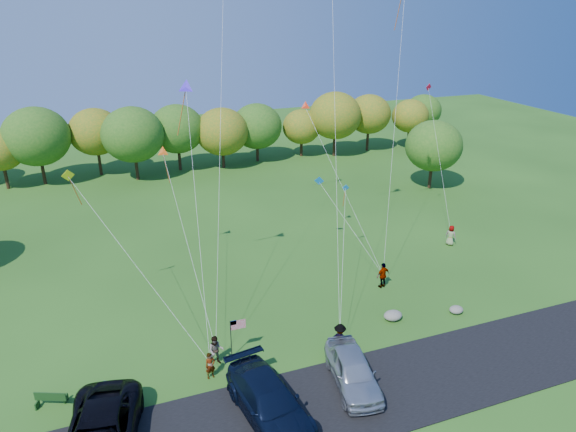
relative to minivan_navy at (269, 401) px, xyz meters
name	(u,v)px	position (x,y,z in m)	size (l,w,h in m)	color
ground	(300,357)	(3.11, 3.75, -0.98)	(140.00, 140.00, 0.00)	#255017
asphalt_lane	(329,404)	(3.11, -0.25, -0.95)	(44.00, 6.00, 0.06)	black
treeline	(200,134)	(4.91, 39.71, 3.69)	(74.65, 27.90, 8.30)	#3D2416
minivan_navy	(269,401)	(0.00, 0.00, 0.00)	(2.59, 6.37, 1.85)	black
minivan_silver	(353,370)	(4.88, 0.64, -0.03)	(2.10, 5.23, 1.78)	#B2B6BE
flyer_a	(210,366)	(-2.07, 3.85, -0.20)	(0.57, 0.38, 1.57)	#4C4C59
flyer_b	(216,350)	(-1.52, 4.89, -0.09)	(0.87, 0.68, 1.79)	#4C4C59
flyer_c	(340,339)	(5.43, 3.36, -0.03)	(1.23, 0.71, 1.90)	#4C4C59
flyer_d	(383,275)	(11.54, 8.99, -0.02)	(1.13, 0.47, 1.93)	#4C4C59
flyer_e	(451,235)	(20.37, 13.07, -0.11)	(0.85, 0.55, 1.74)	#4C4C59
park_bench	(51,398)	(-10.11, 4.56, -0.51)	(1.57, 0.86, 0.89)	#173C15
trash_barrel	(105,392)	(-7.51, 4.14, -0.53)	(0.61, 0.61, 0.91)	#0B47B0
flag_assembly	(235,329)	(-0.30, 5.11, 0.88)	(0.92, 0.60, 2.49)	black
boulder_near	(393,316)	(10.11, 5.18, -0.68)	(1.23, 0.96, 0.61)	gray
boulder_far	(456,310)	(14.43, 4.39, -0.74)	(0.94, 0.78, 0.49)	gray
kites_aloft	(280,1)	(5.95, 14.79, 17.99)	(28.11, 6.30, 20.91)	#F51B4A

